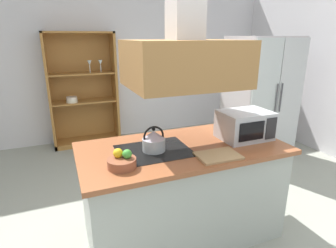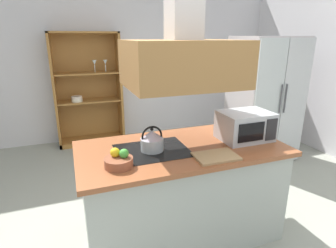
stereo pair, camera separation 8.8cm
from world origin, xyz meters
The scene contains 10 objects.
ground_plane centered at (0.00, 0.00, 0.00)m, with size 7.80×7.80×0.00m, color gray.
wall_back centered at (0.00, 3.00, 1.35)m, with size 6.00×0.12×2.70m, color silver.
kitchen_island centered at (0.00, -0.02, 0.45)m, with size 1.79×0.92×0.90m.
range_hood centered at (0.00, -0.02, 1.73)m, with size 0.90×0.70×1.27m.
refrigerator centered at (1.87, 1.24, 0.91)m, with size 0.90×0.78×1.82m.
dish_cabinet centered at (-0.56, 2.78, 0.84)m, with size 1.11×0.40×1.89m.
kettle centered at (-0.27, -0.02, 0.99)m, with size 0.19×0.19×0.21m.
cutting_board centered at (0.17, -0.32, 0.91)m, with size 0.34×0.24×0.02m, color tan.
microwave centered at (0.62, -0.05, 1.03)m, with size 0.46×0.35×0.26m.
fruit_bowl centered at (-0.58, -0.22, 0.95)m, with size 0.21×0.21×0.14m.
Camera 1 is at (-0.96, -2.05, 1.82)m, focal length 29.52 mm.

